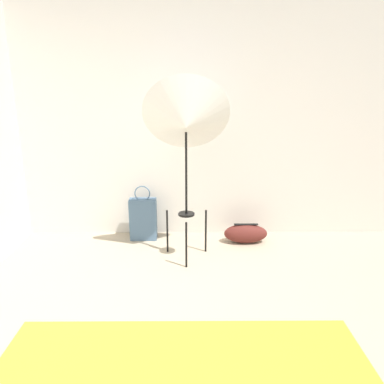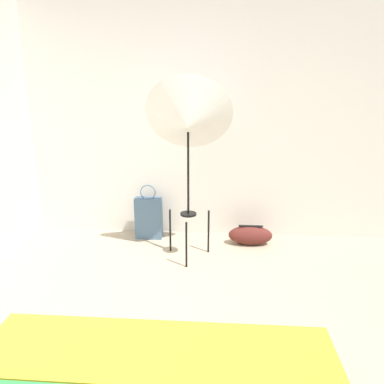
# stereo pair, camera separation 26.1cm
# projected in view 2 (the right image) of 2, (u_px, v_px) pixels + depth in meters

# --- Properties ---
(wall_back) EXTENTS (8.00, 0.05, 2.60)m
(wall_back) POSITION_uv_depth(u_px,v_px,m) (167.00, 122.00, 4.13)
(wall_back) COLOR silver
(wall_back) RESTS_ON ground_plane
(photo_umbrella) EXTENTS (0.84, 0.62, 1.79)m
(photo_umbrella) POSITION_uv_depth(u_px,v_px,m) (188.00, 121.00, 3.46)
(photo_umbrella) COLOR black
(photo_umbrella) RESTS_ON ground_plane
(tote_bag) EXTENTS (0.30, 0.15, 0.63)m
(tote_bag) POSITION_uv_depth(u_px,v_px,m) (149.00, 217.00, 4.25)
(tote_bag) COLOR slate
(tote_bag) RESTS_ON ground_plane
(duffel_bag) EXTENTS (0.48, 0.21, 0.22)m
(duffel_bag) POSITION_uv_depth(u_px,v_px,m) (250.00, 235.00, 4.10)
(duffel_bag) COLOR #5B231E
(duffel_bag) RESTS_ON ground_plane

